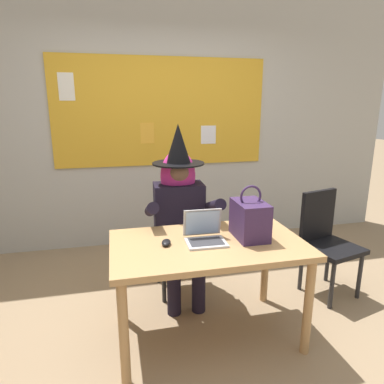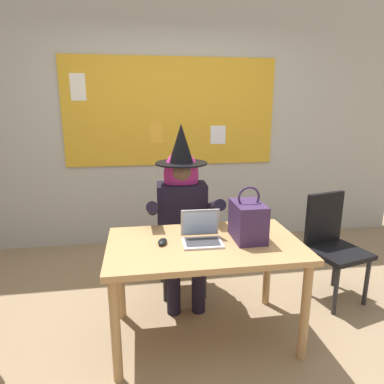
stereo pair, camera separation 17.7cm
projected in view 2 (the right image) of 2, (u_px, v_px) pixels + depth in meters
The scene contains 9 objects.
ground_plane at pixel (199, 331), 2.54m from camera, with size 24.00×24.00×0.00m, color #937A5B.
wall_back_bulletin at pixel (171, 118), 3.94m from camera, with size 5.80×2.08×2.96m.
desk_main at pixel (205, 255), 2.34m from camera, with size 1.31×0.78×0.73m.
chair_at_desk at pixel (181, 233), 3.07m from camera, with size 0.42×0.42×0.91m.
person_costumed at pixel (182, 205), 2.88m from camera, with size 0.61×0.69×1.49m.
laptop at pixel (201, 235), 2.32m from camera, with size 0.27×0.25×0.21m.
computer_mouse at pixel (163, 242), 2.28m from camera, with size 0.06×0.10×0.03m, color black.
handbag at pixel (248, 221), 2.34m from camera, with size 0.20×0.30×0.38m.
chair_extra_corner at pixel (332, 241), 2.91m from camera, with size 0.51×0.51×0.91m.
Camera 2 is at (-0.39, -2.16, 1.64)m, focal length 31.92 mm.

